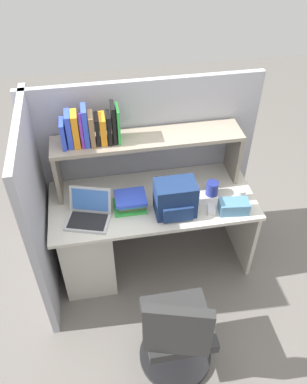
# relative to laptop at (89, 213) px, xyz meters

# --- Properties ---
(ground_plane) EXTENTS (8.00, 8.00, 0.00)m
(ground_plane) POSITION_rel_laptop_xyz_m (0.50, 0.12, -0.78)
(ground_plane) COLOR slate
(desk) EXTENTS (1.60, 0.70, 0.73)m
(desk) POSITION_rel_laptop_xyz_m (0.11, 0.12, -0.38)
(desk) COLOR beige
(desk) RESTS_ON ground_plane
(cubicle_partition_rear) EXTENTS (1.84, 0.05, 1.55)m
(cubicle_partition_rear) POSITION_rel_laptop_xyz_m (0.50, 0.50, -0.01)
(cubicle_partition_rear) COLOR #9E9EA8
(cubicle_partition_rear) RESTS_ON ground_plane
(cubicle_partition_left) EXTENTS (0.05, 1.06, 1.55)m
(cubicle_partition_left) POSITION_rel_laptop_xyz_m (-0.35, 0.07, -0.01)
(cubicle_partition_left) COLOR #9E9EA8
(cubicle_partition_left) RESTS_ON ground_plane
(overhead_hutch) EXTENTS (1.44, 0.28, 0.45)m
(overhead_hutch) POSITION_rel_laptop_xyz_m (0.50, 0.32, 0.30)
(overhead_hutch) COLOR gray
(overhead_hutch) RESTS_ON desk
(reference_books_on_shelf) EXTENTS (0.42, 0.17, 0.29)m
(reference_books_on_shelf) POSITION_rel_laptop_xyz_m (0.08, 0.32, 0.52)
(reference_books_on_shelf) COLOR blue
(reference_books_on_shelf) RESTS_ON overhead_hutch
(laptop) EXTENTS (0.37, 0.34, 0.22)m
(laptop) POSITION_rel_laptop_xyz_m (0.00, 0.00, 0.00)
(laptop) COLOR #B7BABF
(laptop) RESTS_ON desk
(backpack) EXTENTS (0.30, 0.23, 0.28)m
(backpack) POSITION_rel_laptop_xyz_m (0.64, -0.05, 0.08)
(backpack) COLOR navy
(backpack) RESTS_ON desk
(computer_mouse) EXTENTS (0.08, 0.12, 0.03)m
(computer_mouse) POSITION_rel_laptop_xyz_m (0.91, -0.09, -0.03)
(computer_mouse) COLOR silver
(computer_mouse) RESTS_ON desk
(paper_cup) EXTENTS (0.08, 0.08, 0.09)m
(paper_cup) POSITION_rel_laptop_xyz_m (1.17, 0.01, -0.00)
(paper_cup) COLOR white
(paper_cup) RESTS_ON desk
(tissue_box) EXTENTS (0.23, 0.14, 0.10)m
(tissue_box) POSITION_rel_laptop_xyz_m (1.07, -0.12, -0.00)
(tissue_box) COLOR teal
(tissue_box) RESTS_ON desk
(snack_canister) EXTENTS (0.10, 0.10, 0.12)m
(snack_canister) POSITION_rel_laptop_xyz_m (0.97, 0.10, 0.01)
(snack_canister) COLOR navy
(snack_canister) RESTS_ON desk
(desk_book_stack) EXTENTS (0.25, 0.20, 0.11)m
(desk_book_stack) POSITION_rel_laptop_xyz_m (0.32, 0.07, 0.00)
(desk_book_stack) COLOR green
(desk_book_stack) RESTS_ON desk
(office_chair) EXTENTS (0.52, 0.54, 0.93)m
(office_chair) POSITION_rel_laptop_xyz_m (0.49, -0.85, -0.39)
(office_chair) COLOR black
(office_chair) RESTS_ON ground_plane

